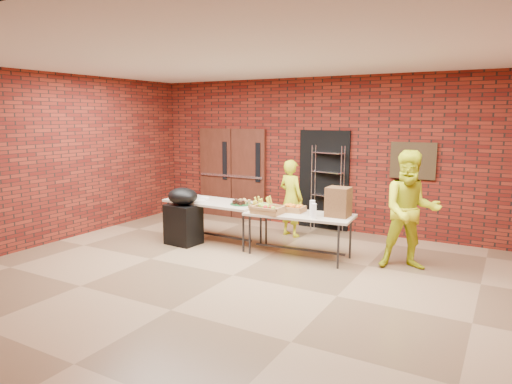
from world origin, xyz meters
TOP-DOWN VIEW (x-y plane):
  - room at (0.00, 0.00)m, footprint 8.08×7.08m
  - double_doors at (-2.20, 3.44)m, footprint 1.78×0.12m
  - dark_doorway at (0.10, 3.46)m, footprint 1.10×0.06m
  - bronze_plaque at (1.90, 3.45)m, footprint 0.85×0.04m
  - wire_rack at (0.24, 3.32)m, footprint 0.69×0.38m
  - table_left at (-1.35, 1.45)m, footprint 1.95×0.88m
  - table_right at (0.47, 1.39)m, footprint 1.88×0.91m
  - basket_bananas at (-0.22, 1.33)m, footprint 0.42×0.33m
  - basket_oranges at (0.29, 1.49)m, footprint 0.40×0.31m
  - basket_apples at (-0.02, 1.17)m, footprint 0.50×0.39m
  - muffin_tray at (-0.71, 1.42)m, footprint 0.41×0.41m
  - napkin_box at (-1.58, 1.46)m, footprint 0.16×0.11m
  - coffee_dispenser at (1.11, 1.51)m, footprint 0.37×0.33m
  - cup_stack_front at (0.74, 1.30)m, footprint 0.09×0.09m
  - cup_stack_mid at (0.82, 1.16)m, footprint 0.08×0.08m
  - cup_stack_back at (0.72, 1.35)m, footprint 0.08×0.08m
  - covered_grill at (-1.75, 1.02)m, footprint 0.63×0.54m
  - volunteer_woman at (-0.24, 2.56)m, footprint 0.65×0.52m
  - volunteer_man at (2.24, 1.65)m, footprint 1.11×0.99m

SIDE VIEW (x-z plane):
  - covered_grill at x=-1.75m, z-range 0.00..1.08m
  - table_right at x=0.47m, z-range 0.31..1.06m
  - table_left at x=-1.35m, z-range 0.33..1.12m
  - volunteer_woman at x=-0.24m, z-range 0.00..1.54m
  - basket_oranges at x=0.29m, z-range 0.74..0.86m
  - basket_bananas at x=-0.22m, z-range 0.74..0.87m
  - napkin_box at x=-1.58m, z-range 0.79..0.84m
  - basket_apples at x=-0.02m, z-range 0.74..0.89m
  - muffin_tray at x=-0.71m, z-range 0.78..0.89m
  - cup_stack_back at x=0.72m, z-range 0.75..0.98m
  - cup_stack_mid at x=0.82m, z-range 0.75..0.99m
  - cup_stack_front at x=0.74m, z-range 0.75..1.02m
  - wire_rack at x=0.24m, z-range 0.00..1.79m
  - volunteer_man at x=2.24m, z-range 0.00..1.88m
  - coffee_dispenser at x=1.11m, z-range 0.75..1.24m
  - dark_doorway at x=0.10m, z-range 0.00..2.10m
  - double_doors at x=-2.20m, z-range 0.00..2.10m
  - bronze_plaque at x=1.90m, z-range 1.20..1.90m
  - room at x=0.00m, z-range -0.04..3.24m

